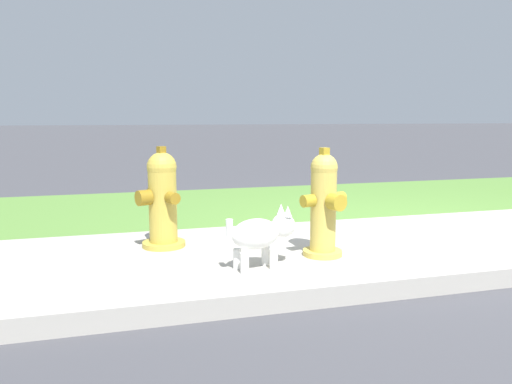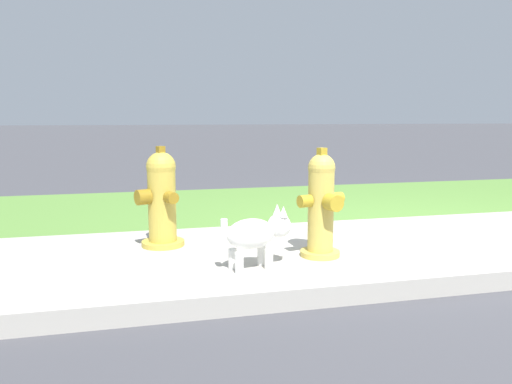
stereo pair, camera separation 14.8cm
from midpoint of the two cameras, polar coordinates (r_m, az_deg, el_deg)
name	(u,v)px [view 1 (the left image)]	position (r m, az deg, el deg)	size (l,w,h in m)	color
ground_plane	(424,242)	(4.39, 17.69, -5.44)	(120.00, 120.00, 0.00)	#424247
sidewalk_pavement	(424,241)	(4.39, 17.69, -5.38)	(18.00, 1.94, 0.01)	#ADA89E
grass_verge	(319,199)	(6.31, 6.59, -0.84)	(18.00, 2.49, 0.01)	#568438
fire_hydrant_at_driveway	(162,199)	(4.00, -11.72, -0.84)	(0.39, 0.40, 0.81)	gold
fire_hydrant_far_end	(324,205)	(3.68, 6.63, -1.46)	(0.38, 0.35, 0.81)	gold
small_white_dog	(262,234)	(3.38, -0.59, -4.82)	(0.51, 0.27, 0.43)	white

